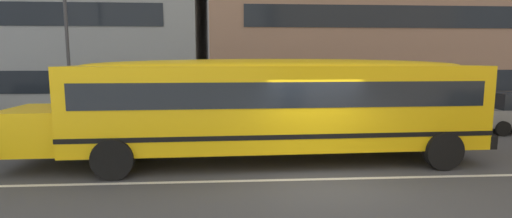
% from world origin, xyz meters
% --- Properties ---
extents(ground_plane, '(400.00, 400.00, 0.00)m').
position_xyz_m(ground_plane, '(0.00, 0.00, 0.00)').
color(ground_plane, '#424244').
extents(sidewalk_far, '(120.00, 3.00, 0.01)m').
position_xyz_m(sidewalk_far, '(0.00, 8.15, 0.01)').
color(sidewalk_far, gray).
rests_on(sidewalk_far, ground_plane).
extents(lane_centreline, '(110.00, 0.16, 0.01)m').
position_xyz_m(lane_centreline, '(0.00, 0.00, 0.00)').
color(lane_centreline, silver).
rests_on(lane_centreline, ground_plane).
extents(school_bus, '(13.63, 3.24, 3.03)m').
position_xyz_m(school_bus, '(-1.09, 1.79, 1.80)').
color(school_bus, yellow).
rests_on(school_bus, ground_plane).
extents(street_lamp, '(0.44, 0.44, 6.80)m').
position_xyz_m(street_lamp, '(-9.02, 7.45, 4.31)').
color(street_lamp, '#38383D').
rests_on(street_lamp, ground_plane).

